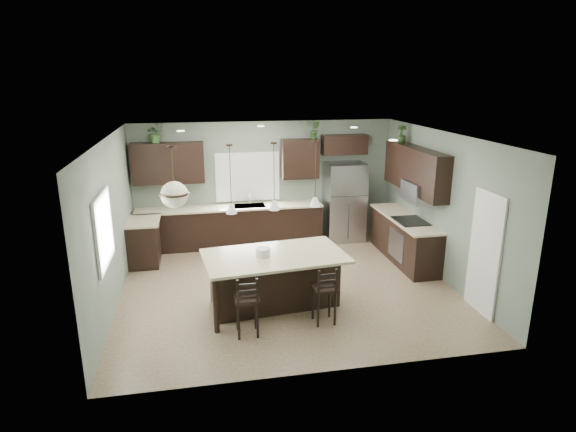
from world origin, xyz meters
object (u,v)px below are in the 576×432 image
Objects in this scene: kitchen_island at (275,280)px; bar_stool_right at (324,295)px; serving_dish at (263,252)px; refrigerator at (344,202)px; plant_back_left at (155,133)px; bar_stool_left at (247,305)px.

bar_stool_right is (0.67, -0.72, 0.02)m from kitchen_island.
refrigerator is at bearing 52.99° from serving_dish.
refrigerator is at bearing 48.69° from kitchen_island.
plant_back_left is at bearing 121.40° from bar_stool_right.
refrigerator is 1.92× the size of bar_stool_right.
bar_stool_left is at bearing -129.73° from kitchen_island.
bar_stool_left is (-0.37, -0.84, -0.51)m from serving_dish.
bar_stool_left is 1.24m from bar_stool_right.
plant_back_left reaches higher than refrigerator.
refrigerator is 3.95m from serving_dish.
bar_stool_left is 1.01× the size of bar_stool_right.
bar_stool_left is at bearing -124.50° from refrigerator.
plant_back_left is at bearing 118.95° from serving_dish.
bar_stool_left is (-0.57, -0.86, 0.03)m from kitchen_island.
serving_dish is (-2.38, -3.15, 0.07)m from refrigerator.
plant_back_left is at bearing 110.32° from bar_stool_left.
refrigerator is 1.90× the size of bar_stool_left.
plant_back_left is at bearing 178.04° from refrigerator.
bar_stool_right is at bearing 7.52° from bar_stool_left.
kitchen_island is at bearing 57.69° from bar_stool_left.
serving_dish is at bearing 138.48° from bar_stool_right.
refrigerator reaches higher than serving_dish.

